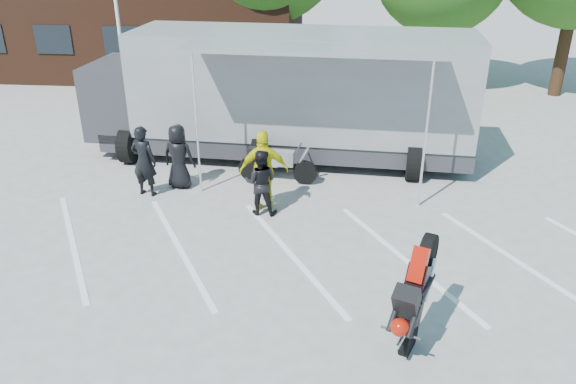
% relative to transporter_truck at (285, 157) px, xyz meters
% --- Properties ---
extents(ground, '(100.00, 100.00, 0.00)m').
position_rel_transporter_truck_xyz_m(ground, '(0.44, -6.55, 0.00)').
color(ground, '#A5A5A0').
rests_on(ground, ground).
extents(parking_bay_lines, '(18.09, 13.33, 0.01)m').
position_rel_transporter_truck_xyz_m(parking_bay_lines, '(0.44, -5.55, 0.01)').
color(parking_bay_lines, white).
rests_on(parking_bay_lines, ground).
extents(transporter_truck, '(11.98, 6.34, 3.71)m').
position_rel_transporter_truck_xyz_m(transporter_truck, '(0.00, 0.00, 0.00)').
color(transporter_truck, gray).
rests_on(transporter_truck, ground).
extents(parked_motorcycle, '(2.28, 0.96, 1.16)m').
position_rel_transporter_truck_xyz_m(parked_motorcycle, '(-0.03, -1.85, 0.00)').
color(parked_motorcycle, '#AEAEB3').
rests_on(parked_motorcycle, ground).
extents(stunt_bike_rider, '(1.43, 1.91, 2.03)m').
position_rel_transporter_truck_xyz_m(stunt_bike_rider, '(3.06, -7.80, 0.00)').
color(stunt_bike_rider, black).
rests_on(stunt_bike_rider, ground).
extents(spectator_leather_a, '(0.92, 0.67, 1.72)m').
position_rel_transporter_truck_xyz_m(spectator_leather_a, '(-2.57, -2.41, 0.86)').
color(spectator_leather_a, black).
rests_on(spectator_leather_a, ground).
extents(spectator_leather_b, '(0.75, 0.58, 1.85)m').
position_rel_transporter_truck_xyz_m(spectator_leather_b, '(-3.31, -2.95, 0.93)').
color(spectator_leather_b, black).
rests_on(spectator_leather_b, ground).
extents(spectator_leather_c, '(0.80, 0.63, 1.62)m').
position_rel_transporter_truck_xyz_m(spectator_leather_c, '(-0.23, -3.74, 0.81)').
color(spectator_leather_c, black).
rests_on(spectator_leather_c, ground).
extents(spectator_hivis, '(1.25, 0.70, 2.01)m').
position_rel_transporter_truck_xyz_m(spectator_hivis, '(-0.17, -3.50, 1.01)').
color(spectator_hivis, yellow).
rests_on(spectator_hivis, ground).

